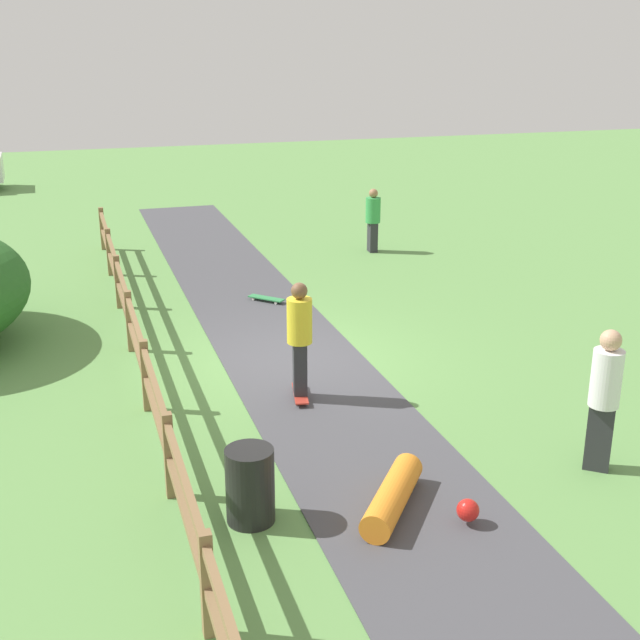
{
  "coord_description": "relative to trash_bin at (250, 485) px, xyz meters",
  "views": [
    {
      "loc": [
        -3.52,
        -12.79,
        5.27
      ],
      "look_at": [
        0.21,
        -0.91,
        1.0
      ],
      "focal_mm": 46.57,
      "sensor_mm": 36.0,
      "label": 1
    }
  ],
  "objects": [
    {
      "name": "ground_plane",
      "position": [
        1.8,
        4.66,
        -0.45
      ],
      "size": [
        60.0,
        60.0,
        0.0
      ],
      "primitive_type": "plane",
      "color": "#60934C"
    },
    {
      "name": "asphalt_path",
      "position": [
        1.8,
        4.66,
        -0.44
      ],
      "size": [
        2.4,
        28.0,
        0.02
      ],
      "primitive_type": "cube",
      "color": "#47474C",
      "rests_on": "ground_plane"
    },
    {
      "name": "wooden_fence",
      "position": [
        -0.8,
        4.66,
        0.22
      ],
      "size": [
        0.12,
        18.12,
        1.1
      ],
      "color": "olive",
      "rests_on": "ground_plane"
    },
    {
      "name": "trash_bin",
      "position": [
        0.0,
        0.0,
        0.0
      ],
      "size": [
        0.56,
        0.56,
        0.9
      ],
      "primitive_type": "cylinder",
      "color": "black",
      "rests_on": "ground_plane"
    },
    {
      "name": "skater_riding",
      "position": [
        1.47,
        3.06,
        0.6
      ],
      "size": [
        0.45,
        0.82,
        1.84
      ],
      "color": "#B23326",
      "rests_on": "asphalt_path"
    },
    {
      "name": "skater_fallen",
      "position": [
        1.67,
        -0.36,
        -0.25
      ],
      "size": [
        1.43,
        1.43,
        0.36
      ],
      "color": "orange",
      "rests_on": "asphalt_path"
    },
    {
      "name": "skateboard_loose",
      "position": [
        2.15,
        7.96,
        -0.36
      ],
      "size": [
        0.7,
        0.72,
        0.08
      ],
      "color": "#338C4C",
      "rests_on": "asphalt_path"
    },
    {
      "name": "bystander_white",
      "position": [
        4.5,
        -0.15,
        0.61
      ],
      "size": [
        0.53,
        0.53,
        1.89
      ],
      "color": "#2D2D33",
      "rests_on": "ground_plane"
    },
    {
      "name": "bystander_green",
      "position": [
        5.81,
        11.35,
        0.44
      ],
      "size": [
        0.41,
        0.41,
        1.63
      ],
      "color": "#2D2D33",
      "rests_on": "ground_plane"
    }
  ]
}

